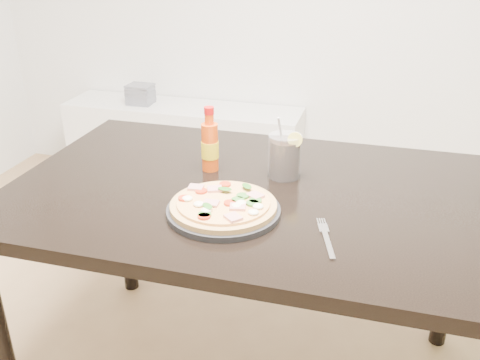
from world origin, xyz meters
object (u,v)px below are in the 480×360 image
(media_console, at_px, (184,146))
(fork, at_px, (326,236))
(pizza, at_px, (224,204))
(cola_cup, at_px, (285,157))
(dining_table, at_px, (251,213))
(hot_sauce_bottle, at_px, (210,145))
(plate, at_px, (224,211))

(media_console, bearing_deg, fork, -58.10)
(fork, distance_m, media_console, 2.03)
(pizza, relative_size, cola_cup, 1.48)
(fork, bearing_deg, media_console, 105.52)
(dining_table, distance_m, media_console, 1.70)
(hot_sauce_bottle, xyz_separation_m, media_console, (-0.64, 1.35, -0.58))
(pizza, relative_size, hot_sauce_bottle, 1.38)
(dining_table, height_order, fork, fork)
(plate, height_order, media_console, plate)
(plate, xyz_separation_m, hot_sauce_bottle, (-0.12, 0.26, 0.07))
(plate, bearing_deg, dining_table, 79.37)
(cola_cup, bearing_deg, media_console, 122.94)
(hot_sauce_bottle, height_order, cola_cup, hot_sauce_bottle)
(dining_table, xyz_separation_m, plate, (-0.03, -0.17, 0.09))
(dining_table, height_order, hot_sauce_bottle, hot_sauce_bottle)
(pizza, distance_m, fork, 0.28)
(plate, distance_m, pizza, 0.02)
(pizza, bearing_deg, hot_sauce_bottle, 115.47)
(pizza, relative_size, fork, 1.51)
(hot_sauce_bottle, distance_m, fork, 0.51)
(pizza, xyz_separation_m, media_console, (-0.76, 1.62, -0.53))
(pizza, distance_m, hot_sauce_bottle, 0.30)
(plate, distance_m, cola_cup, 0.30)
(dining_table, distance_m, hot_sauce_bottle, 0.25)
(pizza, xyz_separation_m, hot_sauce_bottle, (-0.13, 0.26, 0.05))
(dining_table, height_order, media_console, dining_table)
(media_console, bearing_deg, hot_sauce_bottle, -64.81)
(fork, relative_size, media_console, 0.13)
(plate, xyz_separation_m, cola_cup, (0.11, 0.28, 0.05))
(fork, xyz_separation_m, media_console, (-1.04, 1.67, -0.50))
(hot_sauce_bottle, bearing_deg, dining_table, -31.35)
(dining_table, bearing_deg, media_console, 118.69)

